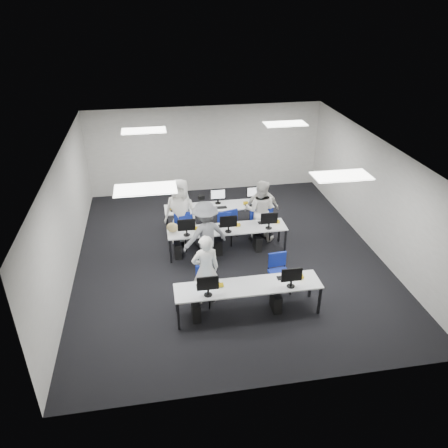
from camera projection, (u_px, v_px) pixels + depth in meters
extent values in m
plane|color=black|center=(228.00, 255.00, 11.86)|extent=(9.00, 9.00, 0.00)
plane|color=white|center=(229.00, 149.00, 10.44)|extent=(9.00, 9.00, 0.00)
cube|color=beige|center=(205.00, 150.00, 15.05)|extent=(8.00, 0.02, 3.00)
cube|color=beige|center=(277.00, 323.00, 7.25)|extent=(8.00, 0.02, 3.00)
cube|color=beige|center=(66.00, 218.00, 10.56)|extent=(0.02, 9.00, 3.00)
cube|color=beige|center=(375.00, 195.00, 11.74)|extent=(0.02, 9.00, 3.00)
cube|color=white|center=(146.00, 189.00, 8.41)|extent=(1.20, 0.60, 0.02)
cube|color=white|center=(341.00, 176.00, 9.01)|extent=(1.20, 0.60, 0.02)
cube|color=white|center=(144.00, 131.00, 11.88)|extent=(1.20, 0.60, 0.02)
cube|color=white|center=(285.00, 124.00, 12.48)|extent=(1.20, 0.60, 0.02)
cube|color=white|center=(248.00, 286.00, 9.44)|extent=(3.20, 0.70, 0.03)
cube|color=black|center=(178.00, 316.00, 9.12)|extent=(0.05, 0.05, 0.70)
cube|color=black|center=(176.00, 299.00, 9.64)|extent=(0.05, 0.05, 0.70)
cube|color=black|center=(319.00, 301.00, 9.58)|extent=(0.05, 0.05, 0.70)
cube|color=black|center=(310.00, 285.00, 10.10)|extent=(0.05, 0.05, 0.70)
cube|color=white|center=(227.00, 229.00, 11.70)|extent=(3.20, 0.70, 0.03)
cube|color=black|center=(171.00, 251.00, 11.38)|extent=(0.05, 0.05, 0.70)
cube|color=black|center=(169.00, 240.00, 11.90)|extent=(0.05, 0.05, 0.70)
cube|color=black|center=(285.00, 241.00, 11.84)|extent=(0.05, 0.05, 0.70)
cube|color=black|center=(279.00, 231.00, 12.36)|extent=(0.05, 0.05, 0.70)
cube|color=white|center=(219.00, 206.00, 12.91)|extent=(3.20, 0.70, 0.03)
cube|color=black|center=(168.00, 226.00, 12.59)|extent=(0.05, 0.05, 0.70)
cube|color=black|center=(167.00, 217.00, 13.11)|extent=(0.05, 0.05, 0.70)
cube|color=black|center=(272.00, 218.00, 13.05)|extent=(0.05, 0.05, 0.70)
cube|color=black|center=(267.00, 209.00, 13.57)|extent=(0.05, 0.05, 0.70)
cube|color=#0C519E|center=(208.00, 283.00, 9.00)|extent=(0.46, 0.04, 0.32)
cube|color=black|center=(206.00, 286.00, 9.42)|extent=(0.42, 0.14, 0.02)
ellipsoid|color=black|center=(220.00, 284.00, 9.46)|extent=(0.07, 0.10, 0.04)
cube|color=black|center=(196.00, 310.00, 9.51)|extent=(0.18, 0.40, 0.42)
cube|color=white|center=(292.00, 275.00, 9.27)|extent=(0.46, 0.04, 0.32)
cube|color=black|center=(286.00, 277.00, 9.68)|extent=(0.42, 0.14, 0.02)
ellipsoid|color=black|center=(299.00, 276.00, 9.72)|extent=(0.07, 0.10, 0.04)
cube|color=black|center=(276.00, 301.00, 9.78)|extent=(0.18, 0.40, 0.42)
cube|color=white|center=(186.00, 225.00, 11.23)|extent=(0.46, 0.04, 0.32)
cube|color=black|center=(186.00, 229.00, 11.64)|extent=(0.42, 0.14, 0.02)
ellipsoid|color=black|center=(197.00, 228.00, 11.68)|extent=(0.07, 0.10, 0.04)
cube|color=black|center=(178.00, 249.00, 11.74)|extent=(0.18, 0.40, 0.42)
cube|color=white|center=(228.00, 222.00, 11.39)|extent=(0.46, 0.04, 0.32)
cube|color=black|center=(226.00, 226.00, 11.80)|extent=(0.42, 0.14, 0.02)
ellipsoid|color=black|center=(237.00, 224.00, 11.85)|extent=(0.07, 0.10, 0.04)
cube|color=black|center=(218.00, 246.00, 11.90)|extent=(0.18, 0.40, 0.42)
cube|color=white|center=(269.00, 218.00, 11.55)|extent=(0.46, 0.04, 0.32)
cube|color=black|center=(266.00, 222.00, 11.97)|extent=(0.42, 0.14, 0.02)
ellipsoid|color=black|center=(276.00, 221.00, 12.01)|extent=(0.07, 0.10, 0.04)
cube|color=black|center=(257.00, 242.00, 12.06)|extent=(0.18, 0.40, 0.42)
cube|color=white|center=(181.00, 197.00, 12.75)|extent=(0.46, 0.04, 0.32)
cube|color=black|center=(182.00, 210.00, 12.61)|extent=(0.42, 0.14, 0.02)
ellipsoid|color=black|center=(172.00, 211.00, 12.56)|extent=(0.07, 0.10, 0.04)
cube|color=black|center=(191.00, 224.00, 13.02)|extent=(0.18, 0.40, 0.42)
cube|color=white|center=(218.00, 194.00, 12.92)|extent=(0.46, 0.04, 0.32)
cube|color=black|center=(220.00, 208.00, 12.78)|extent=(0.42, 0.14, 0.02)
ellipsoid|color=black|center=(210.00, 208.00, 12.73)|extent=(0.07, 0.10, 0.04)
cube|color=black|center=(227.00, 221.00, 13.19)|extent=(0.18, 0.40, 0.42)
cube|color=white|center=(254.00, 192.00, 13.08)|extent=(0.46, 0.04, 0.32)
cube|color=black|center=(256.00, 205.00, 12.94)|extent=(0.42, 0.14, 0.02)
ellipsoid|color=black|center=(246.00, 205.00, 12.89)|extent=(0.07, 0.10, 0.04)
cube|color=black|center=(262.00, 218.00, 13.35)|extent=(0.18, 0.40, 0.42)
cube|color=navy|center=(203.00, 287.00, 9.88)|extent=(0.53, 0.52, 0.06)
cube|color=navy|center=(204.00, 273.00, 9.93)|extent=(0.39, 0.18, 0.34)
cube|color=navy|center=(280.00, 274.00, 10.26)|extent=(0.50, 0.48, 0.06)
cube|color=navy|center=(277.00, 259.00, 10.31)|extent=(0.44, 0.09, 0.37)
cube|color=navy|center=(189.00, 232.00, 12.05)|extent=(0.53, 0.51, 0.06)
cube|color=navy|center=(186.00, 221.00, 12.09)|extent=(0.41, 0.16, 0.35)
cube|color=navy|center=(224.00, 229.00, 12.25)|extent=(0.49, 0.47, 0.06)
cube|color=navy|center=(224.00, 218.00, 12.30)|extent=(0.41, 0.11, 0.35)
cube|color=navy|center=(260.00, 226.00, 12.34)|extent=(0.56, 0.55, 0.06)
cube|color=navy|center=(256.00, 215.00, 12.37)|extent=(0.41, 0.20, 0.36)
cube|color=navy|center=(182.00, 224.00, 12.40)|extent=(0.49, 0.47, 0.06)
cube|color=navy|center=(182.00, 219.00, 12.09)|extent=(0.45, 0.08, 0.38)
cube|color=navy|center=(228.00, 221.00, 12.64)|extent=(0.53, 0.52, 0.06)
cube|color=navy|center=(231.00, 216.00, 12.36)|extent=(0.42, 0.15, 0.36)
cube|color=navy|center=(263.00, 220.00, 12.77)|extent=(0.51, 0.50, 0.06)
cube|color=navy|center=(267.00, 215.00, 12.50)|extent=(0.39, 0.16, 0.34)
ellipsoid|color=tan|center=(173.00, 227.00, 11.46)|extent=(0.37, 0.29, 0.26)
imported|color=silver|center=(206.00, 270.00, 9.71)|extent=(0.69, 0.50, 1.75)
imported|color=silver|center=(260.00, 210.00, 12.28)|extent=(1.07, 0.97, 1.78)
imported|color=silver|center=(181.00, 211.00, 12.12)|extent=(1.08, 0.90, 1.88)
imported|color=silver|center=(262.00, 209.00, 12.49)|extent=(0.99, 0.43, 1.68)
imported|color=slate|center=(205.00, 235.00, 10.98)|extent=(1.35, 1.04, 1.84)
cube|color=black|center=(201.00, 197.00, 10.65)|extent=(0.19, 0.22, 0.10)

